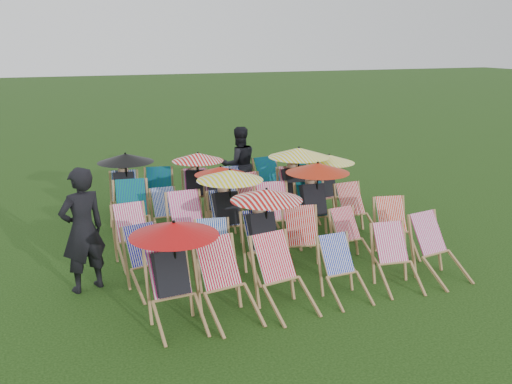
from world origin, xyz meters
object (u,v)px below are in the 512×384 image
object	(u,v)px
person_rear	(239,165)
person_left	(83,230)
deckchair_0	(175,273)
deckchair_5	(440,249)
deckchair_29	(308,184)

from	to	relation	value
person_rear	person_left	bearing A→B (deg)	45.40
deckchair_0	person_left	distance (m)	1.80
person_left	person_rear	size ratio (longest dim) A/B	1.08
deckchair_5	deckchair_29	bearing A→B (deg)	80.40
person_rear	deckchair_5	bearing A→B (deg)	106.27
person_left	person_rear	distance (m)	5.07
person_rear	deckchair_29	bearing A→B (deg)	157.28
person_rear	deckchair_0	bearing A→B (deg)	63.20
deckchair_5	person_rear	size ratio (longest dim) A/B	0.57
deckchair_0	person_rear	world-z (taller)	person_rear
deckchair_29	person_left	world-z (taller)	person_left
deckchair_5	person_rear	world-z (taller)	person_rear
deckchair_0	deckchair_5	size ratio (longest dim) A/B	1.38
deckchair_5	person_left	bearing A→B (deg)	153.41
person_left	person_rear	xyz separation A→B (m)	(3.59, 3.58, -0.07)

